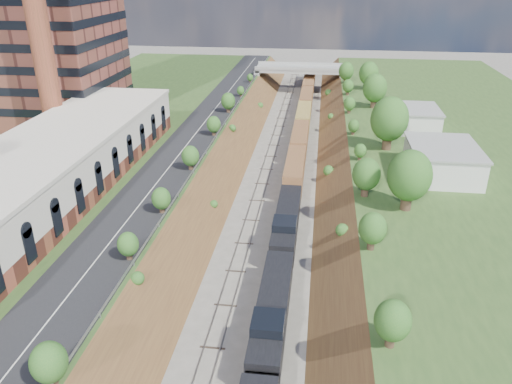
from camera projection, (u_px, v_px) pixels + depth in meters
The scene contains 16 objects.
platform_left at pixel (89, 154), 85.86m from camera, with size 44.00×180.00×5.00m, color #304E20.
platform_right at pixel (490, 173), 78.01m from camera, with size 44.00×180.00×5.00m, color #304E20.
embankment_left at pixel (215, 174), 84.28m from camera, with size 7.07×180.00×7.07m, color brown.
embankment_right at pixel (347, 180), 81.67m from camera, with size 7.07×180.00×7.07m, color brown.
rail_left_track at pixel (264, 176), 83.25m from camera, with size 1.58×180.00×0.18m, color gray.
rail_right_track at pixel (295, 177), 82.63m from camera, with size 1.58×180.00×0.18m, color gray.
road at pixel (187, 144), 82.72m from camera, with size 8.00×180.00×0.10m, color black.
guardrail at pixel (211, 143), 81.85m from camera, with size 0.10×171.00×0.70m.
commercial_building at pixel (45, 171), 62.93m from camera, with size 14.30×62.30×7.00m.
smokestack at pixel (37, 18), 73.28m from camera, with size 3.20×3.20×40.00m, color brown.
overpass at pixel (300, 74), 136.87m from camera, with size 24.50×8.30×7.40m.
white_building_near at pixel (442, 161), 70.06m from camera, with size 9.00×12.00×4.00m, color silver.
white_building_far at pixel (414, 119), 90.05m from camera, with size 8.00×10.00×3.60m, color silver.
tree_right_large at pixel (410, 176), 59.02m from camera, with size 5.25×5.25×7.61m.
tree_left_crest at pixel (114, 268), 45.37m from camera, with size 2.45×2.45×3.55m.
freight_train at pixel (299, 142), 91.82m from camera, with size 2.87×146.70×4.55m.
Camera 1 is at (6.06, -16.40, 32.13)m, focal length 35.00 mm.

